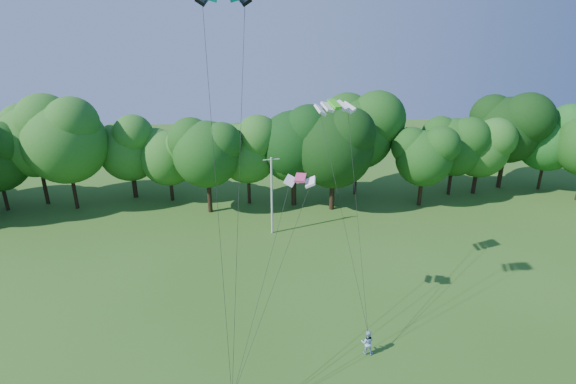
{
  "coord_description": "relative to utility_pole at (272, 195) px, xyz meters",
  "views": [
    {
      "loc": [
        -1.91,
        -13.94,
        20.59
      ],
      "look_at": [
        0.53,
        13.0,
        10.09
      ],
      "focal_mm": 28.0,
      "sensor_mm": 36.0,
      "label": 1
    }
  ],
  "objects": [
    {
      "name": "kite_pink",
      "position": [
        1.11,
        -14.45,
        6.87
      ],
      "size": [
        2.2,
        1.49,
        0.37
      ],
      "rotation": [
        0.0,
        0.0,
        -0.28
      ],
      "color": "#E03E75",
      "rests_on": "ground"
    },
    {
      "name": "kite_flyer_right",
      "position": [
        5.16,
        -18.31,
        -3.27
      ],
      "size": [
        0.99,
        0.85,
        1.75
      ],
      "primitive_type": "imported",
      "rotation": [
        0.0,
        0.0,
        2.9
      ],
      "color": "#A5C9E5",
      "rests_on": "ground"
    },
    {
      "name": "utility_pole",
      "position": [
        0.0,
        0.0,
        0.0
      ],
      "size": [
        1.6,
        0.34,
        8.06
      ],
      "rotation": [
        0.0,
        0.0,
        0.16
      ],
      "color": "beige",
      "rests_on": "ground"
    },
    {
      "name": "tree_back_east",
      "position": [
        34.9,
        9.54,
        3.16
      ],
      "size": [
        8.05,
        8.05,
        11.7
      ],
      "color": "#361D15",
      "rests_on": "ground"
    },
    {
      "name": "tree_back_center",
      "position": [
        2.96,
        7.22,
        3.62
      ],
      "size": [
        8.55,
        8.55,
        12.43
      ],
      "color": "#322613",
      "rests_on": "ground"
    },
    {
      "name": "kite_green",
      "position": [
        3.96,
        -10.33,
        10.82
      ],
      "size": [
        3.06,
        2.1,
        0.56
      ],
      "rotation": [
        0.0,
        0.0,
        0.33
      ],
      "color": "#3BC81E",
      "rests_on": "ground"
    }
  ]
}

